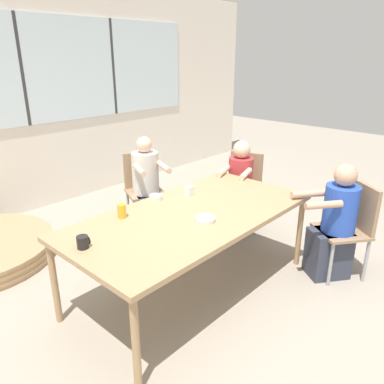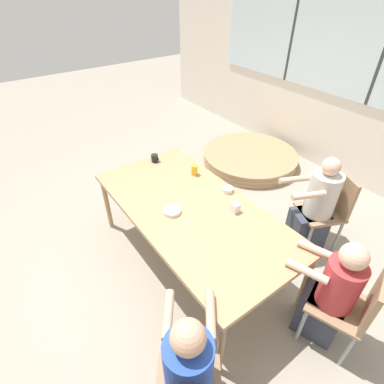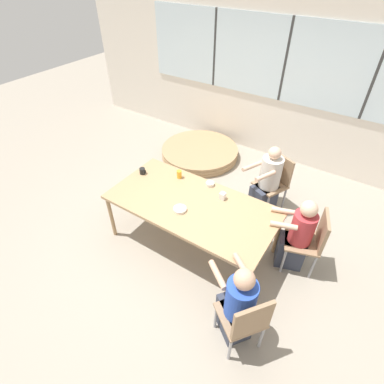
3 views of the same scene
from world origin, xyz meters
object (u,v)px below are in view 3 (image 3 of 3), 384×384
object	(u,v)px
person_woman_green_shirt	(237,306)
bowl_white_shallow	(180,209)
milk_carton_small	(223,196)
folded_table_stack	(200,152)
person_man_blue_shirt	(267,184)
coffee_mug	(143,171)
chair_for_woman_green_shirt	(246,320)
bowl_cereal	(210,184)
chair_for_man_teal_shirt	(312,238)
person_man_teal_shirt	(297,237)
chair_for_man_blue_shirt	(276,179)
juice_glass	(179,174)

from	to	relation	value
person_woman_green_shirt	bowl_white_shallow	xyz separation A→B (m)	(-1.08, 0.59, 0.26)
milk_carton_small	folded_table_stack	xyz separation A→B (m)	(-1.34, 1.61, -0.68)
person_man_blue_shirt	coffee_mug	world-z (taller)	person_man_blue_shirt
chair_for_woman_green_shirt	bowl_white_shallow	xyz separation A→B (m)	(-1.22, 0.69, 0.22)
chair_for_woman_green_shirt	bowl_cereal	world-z (taller)	chair_for_woman_green_shirt
chair_for_man_teal_shirt	person_man_teal_shirt	xyz separation A→B (m)	(-0.16, -0.05, -0.04)
person_man_blue_shirt	chair_for_man_teal_shirt	bearing A→B (deg)	164.20
person_man_blue_shirt	folded_table_stack	distance (m)	1.80
chair_for_man_blue_shirt	person_man_teal_shirt	world-z (taller)	person_man_teal_shirt
coffee_mug	bowl_cereal	distance (m)	0.95
chair_for_man_blue_shirt	bowl_cereal	size ratio (longest dim) A/B	7.75
bowl_white_shallow	coffee_mug	bearing A→B (deg)	159.33
chair_for_woman_green_shirt	milk_carton_small	size ratio (longest dim) A/B	9.57
chair_for_man_blue_shirt	juice_glass	world-z (taller)	chair_for_man_blue_shirt
juice_glass	bowl_cereal	world-z (taller)	juice_glass
person_woman_green_shirt	juice_glass	distance (m)	1.86
coffee_mug	bowl_cereal	size ratio (longest dim) A/B	0.77
juice_glass	person_man_blue_shirt	bearing A→B (deg)	40.70
coffee_mug	person_woman_green_shirt	bearing A→B (deg)	-25.15
chair_for_man_teal_shirt	coffee_mug	distance (m)	2.32
bowl_white_shallow	chair_for_woman_green_shirt	bearing A→B (deg)	-29.45
chair_for_man_blue_shirt	milk_carton_small	size ratio (longest dim) A/B	9.57
chair_for_man_blue_shirt	coffee_mug	distance (m)	1.93
person_woman_green_shirt	juice_glass	size ratio (longest dim) A/B	9.59
person_man_blue_shirt	chair_for_man_blue_shirt	bearing A→B (deg)	-90.00
chair_for_man_blue_shirt	juice_glass	distance (m)	1.45
milk_carton_small	chair_for_woman_green_shirt	bearing A→B (deg)	-52.11
chair_for_man_teal_shirt	bowl_white_shallow	xyz separation A→B (m)	(-1.43, -0.64, 0.22)
chair_for_woman_green_shirt	bowl_white_shallow	size ratio (longest dim) A/B	5.45
chair_for_man_blue_shirt	bowl_cereal	world-z (taller)	chair_for_man_blue_shirt
chair_for_man_blue_shirt	bowl_cereal	xyz separation A→B (m)	(-0.60, -0.89, 0.23)
person_man_blue_shirt	juice_glass	distance (m)	1.30
person_man_blue_shirt	milk_carton_small	distance (m)	0.97
person_man_blue_shirt	milk_carton_small	xyz separation A→B (m)	(-0.26, -0.89, 0.28)
person_man_teal_shirt	coffee_mug	bearing A→B (deg)	78.75
chair_for_man_blue_shirt	bowl_cereal	bearing A→B (deg)	80.56
person_man_teal_shirt	bowl_white_shallow	size ratio (longest dim) A/B	6.59
person_woman_green_shirt	bowl_cereal	bearing A→B (deg)	77.42
chair_for_man_teal_shirt	person_woman_green_shirt	xyz separation A→B (m)	(-0.35, -1.23, -0.03)
chair_for_man_blue_shirt	chair_for_man_teal_shirt	bearing A→B (deg)	156.33
chair_for_man_teal_shirt	person_woman_green_shirt	distance (m)	1.28
person_man_blue_shirt	bowl_cereal	world-z (taller)	person_man_blue_shirt
coffee_mug	chair_for_man_blue_shirt	bearing A→B (deg)	38.19
person_man_teal_shirt	bowl_cereal	distance (m)	1.25
person_man_teal_shirt	chair_for_man_blue_shirt	bearing A→B (deg)	15.90
chair_for_woman_green_shirt	coffee_mug	world-z (taller)	chair_for_woman_green_shirt
chair_for_man_teal_shirt	person_man_blue_shirt	bearing A→B (deg)	31.54
juice_glass	milk_carton_small	size ratio (longest dim) A/B	1.23
chair_for_man_blue_shirt	chair_for_man_teal_shirt	size ratio (longest dim) A/B	1.00
folded_table_stack	bowl_cereal	bearing A→B (deg)	-53.80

